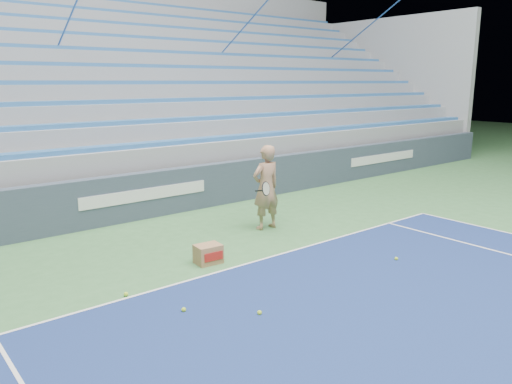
# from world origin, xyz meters

# --- Properties ---
(sponsor_barrier) EXTENTS (30.00, 0.32, 1.10)m
(sponsor_barrier) POSITION_xyz_m (0.00, 15.88, 0.55)
(sponsor_barrier) COLOR #374354
(sponsor_barrier) RESTS_ON ground
(bleachers) EXTENTS (31.00, 9.15, 7.30)m
(bleachers) POSITION_xyz_m (0.00, 21.60, 2.36)
(bleachers) COLOR gray
(bleachers) RESTS_ON ground
(tennis_player) EXTENTS (0.95, 0.85, 1.86)m
(tennis_player) POSITION_xyz_m (1.68, 13.37, 0.93)
(tennis_player) COLOR tan
(tennis_player) RESTS_ON ground
(ball_box) EXTENTS (0.48, 0.39, 0.34)m
(ball_box) POSITION_xyz_m (-0.51, 12.38, 0.17)
(ball_box) COLOR #986F49
(ball_box) RESTS_ON ground
(tennis_ball_0) EXTENTS (0.07, 0.07, 0.07)m
(tennis_ball_0) POSITION_xyz_m (-1.09, 10.22, 0.03)
(tennis_ball_0) COLOR #BCEC30
(tennis_ball_0) RESTS_ON ground
(tennis_ball_1) EXTENTS (0.07, 0.07, 0.07)m
(tennis_ball_1) POSITION_xyz_m (-1.86, 10.97, 0.03)
(tennis_ball_1) COLOR #BCEC30
(tennis_ball_1) RESTS_ON ground
(tennis_ball_2) EXTENTS (0.07, 0.07, 0.07)m
(tennis_ball_2) POSITION_xyz_m (2.22, 10.33, 0.03)
(tennis_ball_2) COLOR #BCEC30
(tennis_ball_2) RESTS_ON ground
(tennis_ball_3) EXTENTS (0.07, 0.07, 0.07)m
(tennis_ball_3) POSITION_xyz_m (-2.27, 11.98, 0.03)
(tennis_ball_3) COLOR #BCEC30
(tennis_ball_3) RESTS_ON ground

